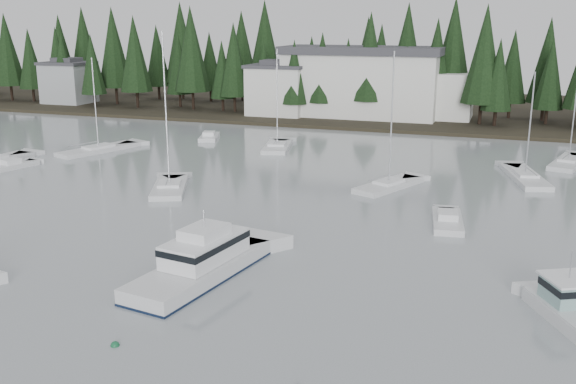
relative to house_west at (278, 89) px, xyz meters
The scene contains 16 objects.
far_shore_land 25.88m from the house_west, 45.00° to the left, with size 240.00×54.00×1.00m, color black.
conifer_treeline 19.87m from the house_west, 21.25° to the left, with size 200.00×22.00×20.00m, color black, non-canonical shape.
house_west is the anchor object (origin of this frame).
house_far_west 42.05m from the house_west, behind, with size 8.48×7.42×8.25m.
harbor_inn 15.45m from the house_west, 12.52° to the left, with size 29.50×11.50×10.90m.
cabin_cruiser_center 67.43m from the house_west, 74.02° to the right, with size 5.27×11.63×4.82m.
sailboat_1 48.13m from the house_west, 28.32° to the right, with size 4.95×9.73×12.05m.
sailboat_3 47.06m from the house_west, 57.15° to the right, with size 5.72×8.63×13.19m.
sailboat_5 49.23m from the house_west, 39.92° to the right, with size 5.10×10.58×11.11m.
sailboat_6 47.44m from the house_west, 82.41° to the right, with size 5.88×8.58×14.93m.
sailboat_7 35.52m from the house_west, 108.00° to the right, with size 5.93×10.73×11.64m.
sailboat_9 26.72m from the house_west, 70.26° to the right, with size 4.63×8.64×12.60m.
runabout_0 46.77m from the house_west, 107.89° to the right, with size 3.48×5.94×1.42m.
runabout_1 58.59m from the house_west, 57.06° to the right, with size 3.04×6.43×1.42m.
runabout_3 22.12m from the house_west, 95.22° to the right, with size 3.67×5.54×1.42m.
mooring_buoy_green 76.39m from the house_west, 75.99° to the right, with size 0.44×0.44×0.44m, color #145933.
Camera 1 is at (17.60, -18.77, 15.23)m, focal length 40.00 mm.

